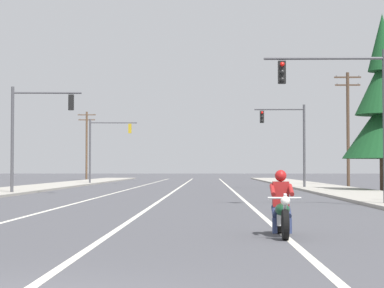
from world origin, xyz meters
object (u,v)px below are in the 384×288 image
at_px(traffic_signal_near_right, 350,102).
at_px(traffic_signal_mid_right, 290,134).
at_px(traffic_signal_mid_left, 104,141).
at_px(motorcycle_with_rider, 282,210).
at_px(conifer_tree_right_verge_far, 383,110).
at_px(utility_pole_left_far, 87,143).
at_px(utility_pole_right_far, 348,125).
at_px(traffic_signal_near_left, 32,124).

distance_m(traffic_signal_near_right, traffic_signal_mid_right, 24.04).
relative_size(traffic_signal_mid_right, traffic_signal_mid_left, 1.00).
bearing_deg(traffic_signal_mid_left, motorcycle_with_rider, -77.28).
distance_m(traffic_signal_near_right, conifer_tree_right_verge_far, 18.47).
xyz_separation_m(traffic_signal_near_right, utility_pole_left_far, (-21.28, 62.82, 0.70)).
xyz_separation_m(motorcycle_with_rider, utility_pole_right_far, (10.01, 42.92, 4.52)).
xyz_separation_m(traffic_signal_near_right, traffic_signal_near_left, (-15.72, 12.35, -0.05)).
xyz_separation_m(traffic_signal_near_right, traffic_signal_mid_right, (0.47, 24.04, -0.07)).
xyz_separation_m(utility_pole_left_far, conifer_tree_right_verge_far, (26.95, -45.28, 0.47)).
xyz_separation_m(motorcycle_with_rider, traffic_signal_mid_right, (4.46, 36.31, 3.44)).
relative_size(traffic_signal_near_right, conifer_tree_right_verge_far, 0.54).
distance_m(utility_pole_right_far, conifer_tree_right_verge_far, 13.11).
bearing_deg(conifer_tree_right_verge_far, utility_pole_left_far, 120.76).
bearing_deg(utility_pole_right_far, traffic_signal_near_left, -139.92).
xyz_separation_m(traffic_signal_near_right, utility_pole_right_far, (6.03, 30.64, 1.01)).
height_order(traffic_signal_near_left, utility_pole_left_far, utility_pole_left_far).
height_order(traffic_signal_near_right, utility_pole_left_far, utility_pole_left_far).
height_order(utility_pole_right_far, conifer_tree_right_verge_far, conifer_tree_right_verge_far).
relative_size(traffic_signal_near_left, traffic_signal_mid_right, 1.00).
distance_m(traffic_signal_near_left, utility_pole_left_far, 50.78).
bearing_deg(conifer_tree_right_verge_far, traffic_signal_near_left, -166.35).
relative_size(traffic_signal_mid_left, conifer_tree_right_verge_far, 0.54).
distance_m(traffic_signal_near_left, conifer_tree_right_verge_far, 22.04).
distance_m(motorcycle_with_rider, traffic_signal_near_left, 27.49).
relative_size(traffic_signal_near_left, conifer_tree_right_verge_far, 0.54).
relative_size(traffic_signal_mid_right, utility_pole_right_far, 0.65).
height_order(traffic_signal_near_right, utility_pole_right_far, utility_pole_right_far).
bearing_deg(traffic_signal_near_right, utility_pole_left_far, 108.72).
distance_m(motorcycle_with_rider, traffic_signal_mid_left, 52.47).
xyz_separation_m(traffic_signal_near_right, conifer_tree_right_verge_far, (5.66, 17.54, 1.18)).
xyz_separation_m(motorcycle_with_rider, conifer_tree_right_verge_far, (9.65, 29.81, 4.69)).
bearing_deg(traffic_signal_near_left, utility_pole_left_far, 96.30).
height_order(motorcycle_with_rider, traffic_signal_near_right, traffic_signal_near_right).
height_order(traffic_signal_near_right, traffic_signal_mid_right, same).
bearing_deg(traffic_signal_mid_right, traffic_signal_near_right, -91.12).
height_order(motorcycle_with_rider, traffic_signal_mid_left, traffic_signal_mid_left).
xyz_separation_m(traffic_signal_mid_right, utility_pole_left_far, (-21.76, 38.78, 0.78)).
xyz_separation_m(traffic_signal_mid_left, conifer_tree_right_verge_far, (21.18, -21.26, 1.20)).
bearing_deg(motorcycle_with_rider, traffic_signal_near_left, 115.47).
distance_m(motorcycle_with_rider, traffic_signal_mid_right, 36.74).
bearing_deg(traffic_signal_mid_right, traffic_signal_near_left, -144.16).
relative_size(traffic_signal_near_right, utility_pole_right_far, 0.65).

